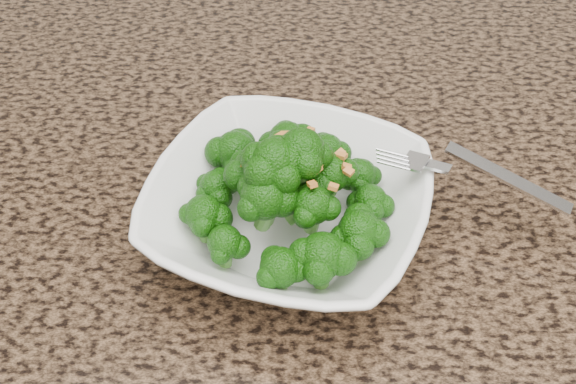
# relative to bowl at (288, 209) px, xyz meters

# --- Properties ---
(granite_counter) EXTENTS (1.64, 1.04, 0.03)m
(granite_counter) POSITION_rel_bowl_xyz_m (0.07, -0.08, -0.04)
(granite_counter) COLOR brown
(granite_counter) RESTS_ON cabinet
(bowl) EXTENTS (0.30, 0.30, 0.06)m
(bowl) POSITION_rel_bowl_xyz_m (0.00, 0.00, 0.00)
(bowl) COLOR white
(bowl) RESTS_ON granite_counter
(broccoli_pile) EXTENTS (0.21, 0.21, 0.07)m
(broccoli_pile) POSITION_rel_bowl_xyz_m (0.00, 0.00, 0.06)
(broccoli_pile) COLOR #154E09
(broccoli_pile) RESTS_ON bowl
(garlic_topping) EXTENTS (0.13, 0.13, 0.01)m
(garlic_topping) POSITION_rel_bowl_xyz_m (0.00, 0.00, 0.10)
(garlic_topping) COLOR orange
(garlic_topping) RESTS_ON broccoli_pile
(fork) EXTENTS (0.18, 0.11, 0.01)m
(fork) POSITION_rel_bowl_xyz_m (0.13, 0.02, 0.04)
(fork) COLOR silver
(fork) RESTS_ON bowl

